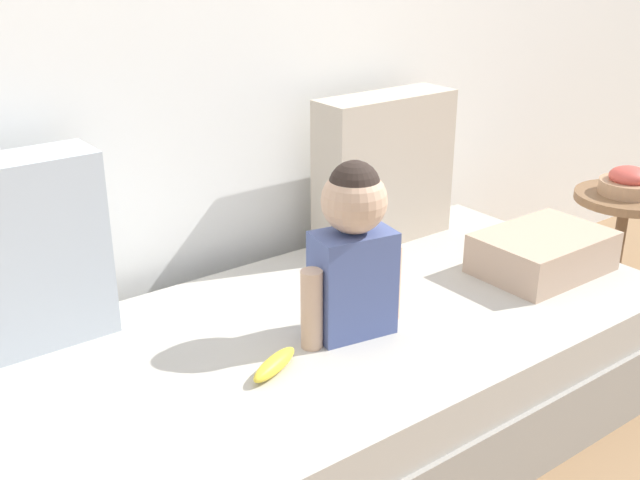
{
  "coord_description": "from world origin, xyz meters",
  "views": [
    {
      "loc": [
        -1.03,
        -1.44,
        1.34
      ],
      "look_at": [
        0.05,
        0.0,
        0.61
      ],
      "focal_mm": 43.22,
      "sensor_mm": 36.0,
      "label": 1
    }
  ],
  "objects_px": {
    "side_table": "(622,222)",
    "fruit_bowl": "(628,183)",
    "banana": "(274,364)",
    "couch": "(304,392)",
    "throw_pillow_right": "(384,169)",
    "throw_pillow_left": "(9,257)",
    "toddler": "(353,246)",
    "folded_blanket": "(543,252)"
  },
  "relations": [
    {
      "from": "side_table",
      "to": "fruit_bowl",
      "type": "relative_size",
      "value": 2.3
    },
    {
      "from": "banana",
      "to": "side_table",
      "type": "relative_size",
      "value": 0.37
    },
    {
      "from": "couch",
      "to": "throw_pillow_right",
      "type": "bearing_deg",
      "value": 32.1
    },
    {
      "from": "throw_pillow_left",
      "to": "banana",
      "type": "bearing_deg",
      "value": -48.13
    },
    {
      "from": "throw_pillow_left",
      "to": "toddler",
      "type": "bearing_deg",
      "value": -32.1
    },
    {
      "from": "throw_pillow_right",
      "to": "banana",
      "type": "distance_m",
      "value": 0.94
    },
    {
      "from": "folded_blanket",
      "to": "couch",
      "type": "bearing_deg",
      "value": 171.67
    },
    {
      "from": "toddler",
      "to": "folded_blanket",
      "type": "height_order",
      "value": "toddler"
    },
    {
      "from": "couch",
      "to": "throw_pillow_left",
      "type": "xyz_separation_m",
      "value": [
        -0.6,
        0.38,
        0.42
      ]
    },
    {
      "from": "couch",
      "to": "banana",
      "type": "height_order",
      "value": "banana"
    },
    {
      "from": "toddler",
      "to": "folded_blanket",
      "type": "distance_m",
      "value": 0.73
    },
    {
      "from": "toddler",
      "to": "banana",
      "type": "xyz_separation_m",
      "value": [
        -0.27,
        -0.04,
        -0.22
      ]
    },
    {
      "from": "throw_pillow_left",
      "to": "side_table",
      "type": "xyz_separation_m",
      "value": [
        2.01,
        -0.4,
        -0.25
      ]
    },
    {
      "from": "toddler",
      "to": "side_table",
      "type": "xyz_separation_m",
      "value": [
        1.3,
        0.05,
        -0.25
      ]
    },
    {
      "from": "throw_pillow_right",
      "to": "folded_blanket",
      "type": "height_order",
      "value": "throw_pillow_right"
    },
    {
      "from": "banana",
      "to": "throw_pillow_left",
      "type": "bearing_deg",
      "value": 131.87
    },
    {
      "from": "throw_pillow_left",
      "to": "fruit_bowl",
      "type": "xyz_separation_m",
      "value": [
        2.01,
        -0.4,
        -0.1
      ]
    },
    {
      "from": "fruit_bowl",
      "to": "banana",
      "type": "bearing_deg",
      "value": -176.7
    },
    {
      "from": "throw_pillow_right",
      "to": "side_table",
      "type": "relative_size",
      "value": 1.07
    },
    {
      "from": "couch",
      "to": "banana",
      "type": "relative_size",
      "value": 12.92
    },
    {
      "from": "toddler",
      "to": "folded_blanket",
      "type": "relative_size",
      "value": 1.16
    },
    {
      "from": "toddler",
      "to": "fruit_bowl",
      "type": "distance_m",
      "value": 1.3
    },
    {
      "from": "folded_blanket",
      "to": "fruit_bowl",
      "type": "xyz_separation_m",
      "value": [
        0.59,
        0.1,
        0.08
      ]
    },
    {
      "from": "throw_pillow_left",
      "to": "throw_pillow_right",
      "type": "bearing_deg",
      "value": 0.0
    },
    {
      "from": "couch",
      "to": "fruit_bowl",
      "type": "relative_size",
      "value": 10.97
    },
    {
      "from": "couch",
      "to": "fruit_bowl",
      "type": "bearing_deg",
      "value": -0.81
    },
    {
      "from": "throw_pillow_right",
      "to": "toddler",
      "type": "bearing_deg",
      "value": -138.01
    },
    {
      "from": "throw_pillow_left",
      "to": "folded_blanket",
      "type": "xyz_separation_m",
      "value": [
        1.42,
        -0.5,
        -0.18
      ]
    },
    {
      "from": "couch",
      "to": "side_table",
      "type": "xyz_separation_m",
      "value": [
        1.41,
        -0.02,
        0.18
      ]
    },
    {
      "from": "couch",
      "to": "folded_blanket",
      "type": "xyz_separation_m",
      "value": [
        0.82,
        -0.12,
        0.24
      ]
    },
    {
      "from": "throw_pillow_right",
      "to": "fruit_bowl",
      "type": "bearing_deg",
      "value": -26.37
    },
    {
      "from": "toddler",
      "to": "side_table",
      "type": "height_order",
      "value": "toddler"
    },
    {
      "from": "folded_blanket",
      "to": "fruit_bowl",
      "type": "height_order",
      "value": "fruit_bowl"
    },
    {
      "from": "throw_pillow_left",
      "to": "toddler",
      "type": "relative_size",
      "value": 1.05
    },
    {
      "from": "toddler",
      "to": "fruit_bowl",
      "type": "bearing_deg",
      "value": 2.09
    },
    {
      "from": "fruit_bowl",
      "to": "toddler",
      "type": "bearing_deg",
      "value": -177.91
    },
    {
      "from": "throw_pillow_right",
      "to": "folded_blanket",
      "type": "relative_size",
      "value": 1.23
    },
    {
      "from": "banana",
      "to": "side_table",
      "type": "distance_m",
      "value": 1.58
    },
    {
      "from": "banana",
      "to": "fruit_bowl",
      "type": "bearing_deg",
      "value": 3.3
    },
    {
      "from": "banana",
      "to": "toddler",
      "type": "bearing_deg",
      "value": 8.96
    },
    {
      "from": "folded_blanket",
      "to": "throw_pillow_right",
      "type": "bearing_deg",
      "value": 113.24
    },
    {
      "from": "folded_blanket",
      "to": "fruit_bowl",
      "type": "relative_size",
      "value": 2.0
    }
  ]
}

